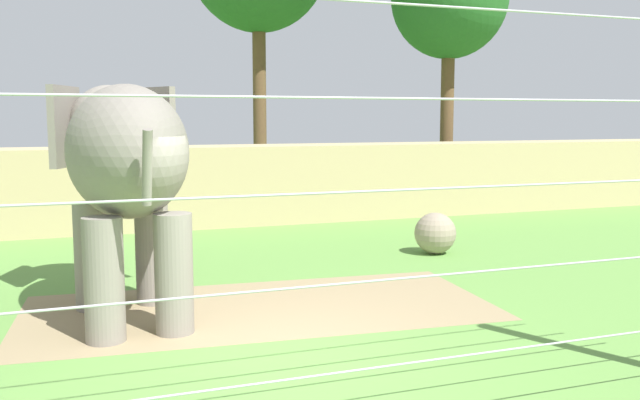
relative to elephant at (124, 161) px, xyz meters
name	(u,v)px	position (x,y,z in m)	size (l,w,h in m)	color
ground_plane	(283,355)	(1.52, -2.36, -2.13)	(120.00, 120.00, 0.00)	#609342
dirt_patch	(260,308)	(1.81, -0.35, -2.13)	(6.64, 3.06, 0.01)	#937F5B
embankment_wall	(165,187)	(1.52, 7.72, -1.13)	(36.00, 1.80, 2.00)	tan
elephant	(124,161)	(0.00, 0.00, 0.00)	(1.84, 4.35, 3.22)	gray
enrichment_ball	(435,233)	(6.15, 2.29, -1.72)	(0.83, 0.83, 0.83)	gray
cable_fence	(368,222)	(1.52, -4.73, -0.24)	(8.97, 0.21, 3.75)	brown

